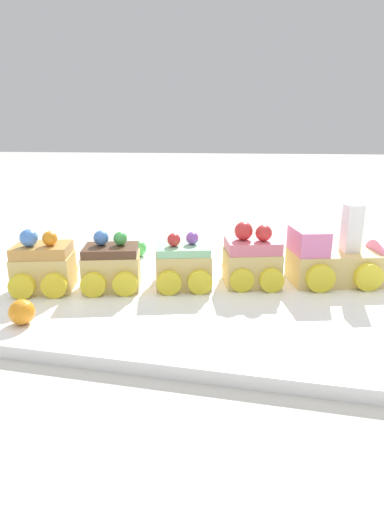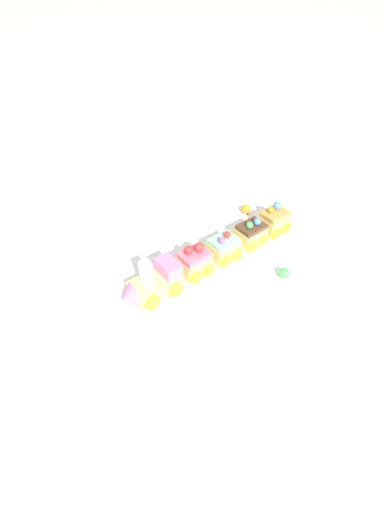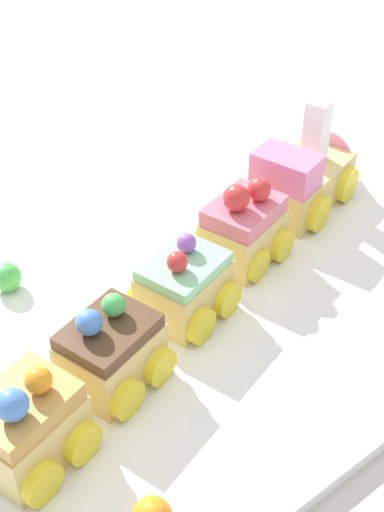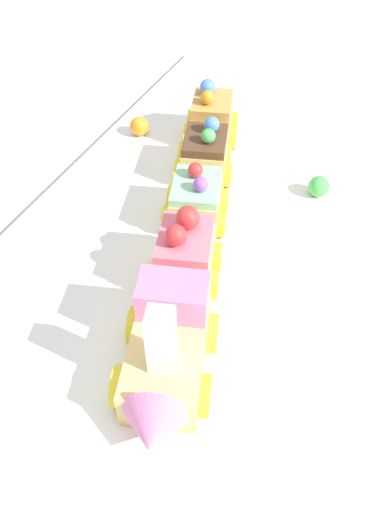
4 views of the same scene
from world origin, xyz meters
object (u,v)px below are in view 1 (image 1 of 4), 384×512
(gumball_green, at_px, (139,249))
(cake_train_locomotive, at_px, (340,260))
(cake_car_caramel, at_px, (44,267))
(gumball_orange, at_px, (22,312))
(cake_car_chocolate, at_px, (112,267))
(cake_car_mint, at_px, (183,266))
(cake_car_strawberry, at_px, (252,261))

(gumball_green, bearing_deg, cake_train_locomotive, -10.97)
(cake_car_caramel, distance_m, gumball_green, 0.16)
(gumball_orange, xyz_separation_m, gumball_green, (0.03, 0.24, -0.00))
(cake_car_chocolate, bearing_deg, cake_car_mint, -0.15)
(cake_car_strawberry, height_order, cake_car_chocolate, cake_car_strawberry)
(cake_car_chocolate, bearing_deg, gumball_orange, -128.38)
(gumball_green, bearing_deg, cake_car_strawberry, -26.10)
(gumball_orange, bearing_deg, gumball_green, 82.62)
(cake_car_strawberry, xyz_separation_m, gumball_green, (-0.17, 0.08, -0.02))
(cake_train_locomotive, relative_size, cake_car_chocolate, 1.76)
(cake_car_strawberry, bearing_deg, cake_car_caramel, -179.95)
(cake_train_locomotive, bearing_deg, cake_car_mint, 179.99)
(cake_car_mint, bearing_deg, cake_car_strawberry, -0.14)
(cake_train_locomotive, bearing_deg, gumball_orange, -165.11)
(cake_car_mint, bearing_deg, cake_train_locomotive, -0.01)
(cake_car_mint, bearing_deg, gumball_green, 114.90)
(cake_train_locomotive, relative_size, cake_car_mint, 1.76)
(cake_car_caramel, height_order, gumball_green, cake_car_caramel)
(gumball_green, bearing_deg, cake_car_mint, -48.83)
(cake_car_caramel, height_order, gumball_orange, cake_car_caramel)
(cake_car_mint, distance_m, gumball_green, 0.14)
(cake_car_caramel, bearing_deg, gumball_orange, -87.70)
(cake_car_chocolate, distance_m, cake_car_caramel, 0.08)
(cake_car_mint, xyz_separation_m, cake_car_caramel, (-0.15, -0.04, 0.00))
(cake_train_locomotive, relative_size, gumball_green, 5.90)
(cake_car_mint, height_order, gumball_orange, cake_car_mint)
(cake_car_strawberry, relative_size, gumball_green, 3.35)
(cake_train_locomotive, height_order, cake_car_chocolate, cake_train_locomotive)
(cake_train_locomotive, height_order, cake_car_strawberry, cake_train_locomotive)
(cake_train_locomotive, relative_size, cake_car_caramel, 1.76)
(cake_car_strawberry, distance_m, cake_car_caramel, 0.24)
(cake_train_locomotive, xyz_separation_m, cake_car_chocolate, (-0.26, -0.08, -0.00))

